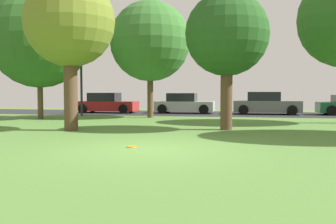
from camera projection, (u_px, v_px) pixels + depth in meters
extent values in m
plane|color=#547F38|center=(152.00, 149.00, 9.52)|extent=(44.00, 44.00, 0.00)
cube|color=#28282B|center=(209.00, 114.00, 25.17)|extent=(44.00, 6.40, 0.01)
cylinder|color=brown|center=(226.00, 95.00, 14.35)|extent=(0.46, 0.46, 2.70)
sphere|color=#23511E|center=(227.00, 34.00, 14.22)|extent=(3.23, 3.23, 3.23)
cylinder|color=brown|center=(150.00, 95.00, 21.33)|extent=(0.34, 0.34, 2.60)
sphere|color=#38702D|center=(150.00, 41.00, 21.17)|extent=(4.59, 4.59, 4.59)
cylinder|color=brown|center=(71.00, 94.00, 14.15)|extent=(0.52, 0.52, 2.79)
sphere|color=olive|center=(70.00, 22.00, 14.00)|extent=(3.41, 3.41, 3.41)
cylinder|color=brown|center=(40.00, 94.00, 20.14)|extent=(0.29, 0.29, 2.78)
sphere|color=#2D6023|center=(39.00, 39.00, 19.98)|extent=(5.30, 5.30, 5.30)
cylinder|color=orange|center=(132.00, 147.00, 9.89)|extent=(0.27, 0.27, 0.03)
cube|color=#B21E1E|center=(107.00, 106.00, 26.26)|extent=(4.22, 1.71, 0.67)
cube|color=black|center=(104.00, 97.00, 26.27)|extent=(2.03, 1.50, 0.60)
cylinder|color=black|center=(131.00, 108.00, 26.81)|extent=(0.64, 0.22, 0.64)
cylinder|color=black|center=(123.00, 109.00, 25.14)|extent=(0.64, 0.22, 0.64)
cylinder|color=black|center=(93.00, 108.00, 27.40)|extent=(0.64, 0.22, 0.64)
cylinder|color=black|center=(83.00, 109.00, 25.73)|extent=(0.64, 0.22, 0.64)
cube|color=#B7B7BC|center=(185.00, 106.00, 25.67)|extent=(4.02, 1.83, 0.68)
cube|color=black|center=(182.00, 97.00, 25.67)|extent=(1.93, 1.61, 0.56)
cylinder|color=black|center=(206.00, 108.00, 26.29)|extent=(0.64, 0.22, 0.64)
cylinder|color=black|center=(204.00, 109.00, 24.50)|extent=(0.64, 0.22, 0.64)
cylinder|color=black|center=(168.00, 108.00, 26.86)|extent=(0.64, 0.22, 0.64)
cylinder|color=black|center=(162.00, 109.00, 25.06)|extent=(0.64, 0.22, 0.64)
cube|color=slate|center=(267.00, 106.00, 24.44)|extent=(4.29, 1.84, 0.74)
cube|color=black|center=(264.00, 96.00, 24.45)|extent=(2.06, 1.62, 0.58)
cylinder|color=black|center=(289.00, 109.00, 25.05)|extent=(0.64, 0.22, 0.64)
cylinder|color=black|center=(292.00, 110.00, 23.25)|extent=(0.64, 0.22, 0.64)
cylinder|color=black|center=(243.00, 109.00, 25.65)|extent=(0.64, 0.22, 0.64)
cylinder|color=black|center=(243.00, 110.00, 23.85)|extent=(0.64, 0.22, 0.64)
cylinder|color=black|center=(326.00, 109.00, 24.81)|extent=(0.64, 0.22, 0.64)
cylinder|color=black|center=(332.00, 111.00, 23.01)|extent=(0.64, 0.22, 0.64)
cylinder|color=#2D2D33|center=(81.00, 79.00, 22.83)|extent=(0.14, 0.14, 4.50)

